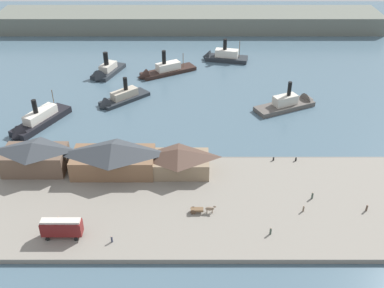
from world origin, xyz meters
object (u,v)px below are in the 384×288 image
at_px(mooring_post_west, 296,159).
at_px(pedestrian_by_tram, 367,208).
at_px(pedestrian_standing_center, 313,196).
at_px(ferry_moored_west, 105,72).
at_px(pedestrian_near_cart, 59,220).
at_px(ferry_mid_harbor, 161,71).
at_px(ferry_outer_harbor, 36,123).
at_px(ferry_moored_east, 119,99).
at_px(horse_cart, 202,209).
at_px(mooring_post_center_east, 274,159).
at_px(street_tram, 62,227).
at_px(pedestrian_at_waters_edge, 112,239).
at_px(pedestrian_near_west_shed, 304,209).
at_px(ferry_shed_east_terminal, 178,160).
at_px(ferry_near_quay, 221,56).
at_px(ferry_approaching_west, 292,103).
at_px(ferry_shed_central_terminal, 35,156).
at_px(ferry_shed_west_terminal, 113,157).
at_px(pedestrian_walking_west, 271,231).

bearing_deg(mooring_post_west, pedestrian_by_tram, -59.27).
distance_m(pedestrian_standing_center, ferry_moored_west, 95.53).
relative_size(pedestrian_near_cart, ferry_mid_harbor, 0.07).
xyz_separation_m(ferry_outer_harbor, ferry_moored_east, (22.42, 16.56, -0.38)).
xyz_separation_m(horse_cart, mooring_post_west, (24.94, 20.62, -0.48)).
bearing_deg(pedestrian_by_tram, mooring_post_center_east, 131.36).
distance_m(street_tram, pedestrian_at_waters_edge, 10.69).
bearing_deg(mooring_post_west, pedestrian_near_west_shed, -96.49).
relative_size(ferry_shed_east_terminal, ferry_near_quay, 0.82).
height_order(ferry_approaching_west, ferry_moored_east, ferry_approaching_west).
bearing_deg(ferry_shed_east_terminal, pedestrian_by_tram, -19.66).
relative_size(pedestrian_near_west_shed, pedestrian_standing_center, 0.87).
bearing_deg(ferry_shed_central_terminal, mooring_post_center_east, 3.82).
relative_size(pedestrian_by_tram, pedestrian_near_west_shed, 1.11).
bearing_deg(ferry_approaching_west, mooring_post_center_east, -108.69).
height_order(ferry_shed_central_terminal, pedestrian_at_waters_edge, ferry_shed_central_terminal).
distance_m(pedestrian_by_tram, ferry_outer_harbor, 94.47).
bearing_deg(ferry_shed_west_terminal, ferry_moored_east, 96.56).
relative_size(ferry_approaching_west, ferry_moored_east, 1.27).
height_order(mooring_post_west, ferry_approaching_west, ferry_approaching_west).
distance_m(ferry_shed_east_terminal, street_tram, 33.10).
bearing_deg(ferry_mid_harbor, ferry_moored_east, -118.74).
height_order(pedestrian_standing_center, mooring_post_center_east, pedestrian_standing_center).
height_order(pedestrian_walking_west, pedestrian_near_west_shed, pedestrian_walking_west).
distance_m(mooring_post_west, ferry_near_quay, 75.76).
bearing_deg(pedestrian_walking_west, ferry_near_quay, 92.65).
distance_m(pedestrian_at_waters_edge, pedestrian_near_cart, 13.68).
relative_size(horse_cart, ferry_outer_harbor, 0.25).
bearing_deg(ferry_mid_harbor, ferry_outer_harbor, -131.45).
xyz_separation_m(pedestrian_near_west_shed, ferry_mid_harbor, (-36.44, 79.53, -0.53)).
relative_size(pedestrian_walking_west, ferry_near_quay, 0.09).
bearing_deg(ferry_moored_west, pedestrian_by_tram, -47.68).
bearing_deg(pedestrian_near_cart, mooring_post_center_east, 25.62).
xyz_separation_m(ferry_outer_harbor, ferry_moored_west, (14.36, 38.96, -0.26)).
height_order(pedestrian_at_waters_edge, mooring_post_center_east, pedestrian_at_waters_edge).
xyz_separation_m(pedestrian_by_tram, mooring_post_west, (-11.88, 19.99, -0.33)).
height_order(mooring_post_west, ferry_moored_west, ferry_moored_west).
height_order(ferry_near_quay, ferry_moored_west, ferry_near_quay).
height_order(mooring_post_west, ferry_moored_east, ferry_moored_east).
xyz_separation_m(pedestrian_near_cart, mooring_post_west, (56.00, 23.91, -0.33)).
xyz_separation_m(pedestrian_near_cart, ferry_approaching_west, (61.32, 57.05, -0.64)).
height_order(ferry_shed_west_terminal, pedestrian_near_cart, ferry_shed_west_terminal).
distance_m(mooring_post_center_east, ferry_near_quay, 74.64).
distance_m(pedestrian_at_waters_edge, ferry_mid_harbor, 89.30).
relative_size(mooring_post_west, mooring_post_center_east, 1.00).
height_order(pedestrian_near_west_shed, mooring_post_center_east, pedestrian_near_west_shed).
xyz_separation_m(horse_cart, pedestrian_standing_center, (25.64, 4.97, -0.12)).
relative_size(ferry_shed_west_terminal, horse_cart, 3.64).
distance_m(ferry_shed_central_terminal, pedestrian_by_tram, 80.16).
distance_m(street_tram, pedestrian_by_tram, 66.47).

